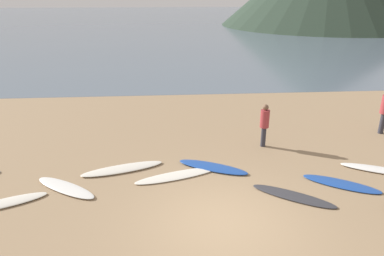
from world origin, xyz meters
The scene contains 11 objects.
ground_plane centered at (0.00, 10.00, -0.10)m, with size 120.00×120.00×0.20m, color #997C5B.
ocean_water centered at (0.00, 61.51, 0.00)m, with size 140.00×100.00×0.01m, color slate.
surfboard_1 centered at (-5.68, 1.29, 0.04)m, with size 2.11×0.51×0.08m, color silver.
surfboard_2 centered at (-4.26, 1.95, 0.05)m, with size 2.22×0.53×0.10m, color white.
surfboard_3 centered at (-2.74, 3.01, 0.05)m, with size 2.61×0.58×0.09m, color silver.
surfboard_4 centered at (-1.03, 2.45, 0.03)m, with size 2.68×0.53×0.07m, color silver.
surfboard_5 centered at (0.14, 2.90, 0.05)m, with size 2.33×0.58×0.10m, color #1E479E.
surfboard_6 centered at (2.15, 1.05, 0.03)m, with size 2.34×0.52×0.06m, color #333338.
surfboard_7 centered at (3.79, 1.58, 0.03)m, with size 2.20×0.57×0.07m, color #1E479E.
surfboard_8 centered at (5.43, 2.30, 0.05)m, with size 2.39×0.48×0.10m, color white.
person_2 centered at (2.20, 4.49, 0.95)m, with size 0.32×0.32×1.60m.
Camera 1 is at (-1.30, -7.24, 5.40)m, focal length 33.36 mm.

